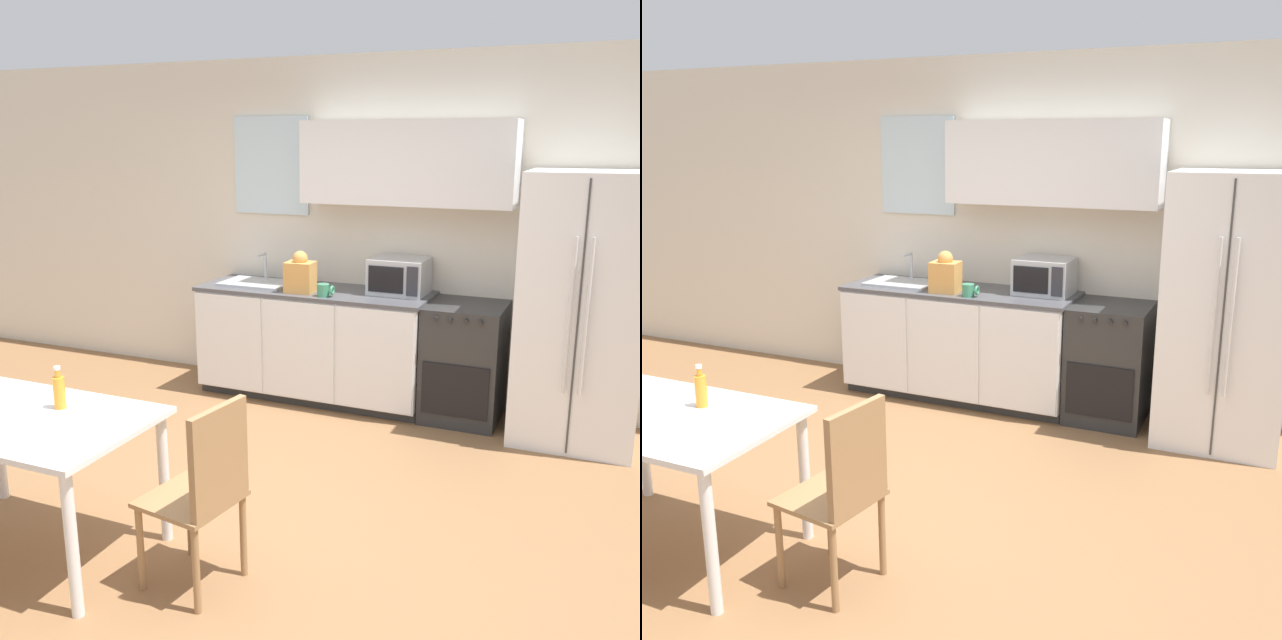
# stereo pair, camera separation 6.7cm
# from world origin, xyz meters

# --- Properties ---
(ground_plane) EXTENTS (12.00, 12.00, 0.00)m
(ground_plane) POSITION_xyz_m (0.00, 0.00, 0.00)
(ground_plane) COLOR olive
(wall_back) EXTENTS (12.00, 0.38, 2.70)m
(wall_back) POSITION_xyz_m (0.05, 2.33, 1.43)
(wall_back) COLOR beige
(wall_back) RESTS_ON ground_plane
(kitchen_counter) EXTENTS (1.87, 0.65, 0.90)m
(kitchen_counter) POSITION_xyz_m (-0.31, 2.01, 0.46)
(kitchen_counter) COLOR #333333
(kitchen_counter) RESTS_ON ground_plane
(oven_range) EXTENTS (0.56, 0.61, 0.88)m
(oven_range) POSITION_xyz_m (0.91, 2.03, 0.44)
(oven_range) COLOR #2D2D2D
(oven_range) RESTS_ON ground_plane
(refrigerator) EXTENTS (0.81, 0.77, 1.86)m
(refrigerator) POSITION_xyz_m (1.70, 1.96, 0.93)
(refrigerator) COLOR white
(refrigerator) RESTS_ON ground_plane
(kitchen_sink) EXTENTS (0.56, 0.40, 0.24)m
(kitchen_sink) POSITION_xyz_m (-0.83, 2.02, 0.92)
(kitchen_sink) COLOR #B7BABC
(kitchen_sink) RESTS_ON kitchen_counter
(microwave) EXTENTS (0.43, 0.37, 0.28)m
(microwave) POSITION_xyz_m (0.36, 2.11, 1.04)
(microwave) COLOR #B7BABC
(microwave) RESTS_ON kitchen_counter
(coffee_mug) EXTENTS (0.13, 0.09, 0.10)m
(coffee_mug) POSITION_xyz_m (-0.13, 1.79, 0.95)
(coffee_mug) COLOR #3F8C66
(coffee_mug) RESTS_ON kitchen_counter
(grocery_bag_0) EXTENTS (0.23, 0.20, 0.32)m
(grocery_bag_0) POSITION_xyz_m (-0.36, 1.86, 1.05)
(grocery_bag_0) COLOR #DB994C
(grocery_bag_0) RESTS_ON kitchen_counter
(dining_table) EXTENTS (1.28, 0.80, 0.74)m
(dining_table) POSITION_xyz_m (-0.74, -0.63, 0.64)
(dining_table) COLOR white
(dining_table) RESTS_ON ground_plane
(dining_chair_side) EXTENTS (0.46, 0.46, 0.93)m
(dining_chair_side) POSITION_xyz_m (0.27, -0.57, 0.54)
(dining_chair_side) COLOR #997047
(dining_chair_side) RESTS_ON ground_plane
(drink_bottle) EXTENTS (0.06, 0.06, 0.22)m
(drink_bottle) POSITION_xyz_m (-0.64, -0.47, 0.83)
(drink_bottle) COLOR orange
(drink_bottle) RESTS_ON dining_table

